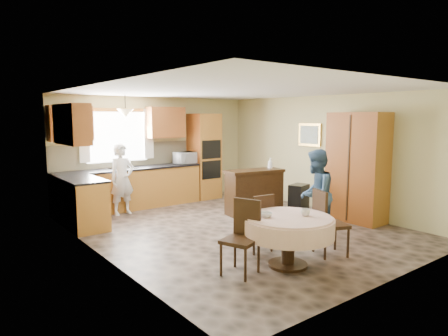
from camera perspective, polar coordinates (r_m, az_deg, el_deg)
name	(u,v)px	position (r m, az deg, el deg)	size (l,w,h in m)	color
floor	(237,229)	(7.42, 1.82, -8.64)	(5.00, 6.00, 0.01)	#6E594D
ceiling	(237,91)	(7.15, 1.90, 11.00)	(5.00, 6.00, 0.01)	white
wall_back	(157,150)	(9.68, -9.51, 2.53)	(5.00, 0.02, 2.50)	tan
wall_front	(395,183)	(5.24, 23.18, -1.93)	(5.00, 0.02, 2.50)	tan
wall_left	(101,173)	(5.93, -17.16, -0.66)	(0.02, 6.00, 2.50)	tan
wall_right	(325,153)	(8.97, 14.30, 2.04)	(0.02, 6.00, 2.50)	tan
window	(117,137)	(9.21, -15.01, 4.33)	(1.40, 0.03, 1.10)	white
curtain_left	(84,136)	(8.90, -19.36, 4.39)	(0.22, 0.02, 1.15)	white
curtain_right	(149,134)	(9.47, -10.70, 4.83)	(0.22, 0.02, 1.15)	white
base_cab_back	(130,189)	(9.14, -13.22, -2.96)	(3.30, 0.60, 0.88)	gold
counter_back	(130,169)	(9.07, -13.31, -0.10)	(3.30, 0.64, 0.04)	black
base_cab_left	(83,204)	(7.84, -19.51, -4.89)	(0.60, 1.20, 0.88)	gold
counter_left	(82,180)	(7.76, -19.65, -1.56)	(0.64, 1.20, 0.04)	black
backsplash	(124,155)	(9.30, -14.09, 1.79)	(3.30, 0.02, 0.55)	tan
wall_cab_left	(70,123)	(8.71, -21.12, 5.97)	(0.85, 0.33, 0.72)	#A35B28
wall_cab_right	(166,122)	(9.57, -8.33, 6.46)	(0.90, 0.33, 0.72)	#A35B28
wall_cab_side	(72,124)	(7.64, -20.95, 5.86)	(0.33, 1.20, 0.72)	#A35B28
oven_tower	(204,156)	(10.03, -2.84, 1.69)	(0.66, 0.62, 2.12)	gold
oven_upper	(212,149)	(9.75, -1.79, 2.66)	(0.56, 0.01, 0.45)	black
oven_lower	(212,170)	(9.81, -1.78, -0.25)	(0.56, 0.01, 0.45)	black
pendant	(125,113)	(8.76, -13.90, 7.63)	(0.36, 0.36, 0.18)	beige
sideboard	(254,193)	(8.46, 4.33, -3.60)	(1.23, 0.51, 0.88)	#32200D
space_heater	(299,198)	(8.78, 10.63, -4.25)	(0.43, 0.30, 0.60)	black
cupboard	(357,167)	(8.19, 18.48, 0.09)	(0.56, 1.11, 2.13)	gold
dining_table	(288,228)	(5.56, 9.18, -8.39)	(1.23, 1.23, 0.70)	#32200D
chair_left	(243,233)	(5.29, 2.74, -9.24)	(0.54, 0.54, 0.97)	#32200D
chair_back	(260,220)	(6.10, 5.10, -7.41)	(0.43, 0.43, 0.89)	#32200D
chair_right	(326,219)	(6.10, 14.39, -7.11)	(0.56, 0.56, 0.98)	#32200D
framed_picture	(310,135)	(9.19, 12.15, 4.66)	(0.06, 0.62, 0.51)	gold
microwave	(185,158)	(9.67, -5.57, 1.46)	(0.50, 0.34, 0.28)	silver
person_sink	(122,179)	(8.59, -14.35, -1.59)	(0.54, 0.36, 1.49)	silver
person_dining	(316,194)	(6.86, 12.94, -3.67)	(0.73, 0.57, 1.51)	#365376
bowl_sideboard	(240,173)	(8.12, 2.26, -0.69)	(0.22, 0.22, 0.05)	#B2B2B2
bottle_sideboard	(270,164)	(8.68, 6.60, 0.53)	(0.11, 0.11, 0.28)	silver
cup_table	(305,212)	(5.58, 11.55, -6.22)	(0.13, 0.13, 0.10)	#B2B2B2
bowl_table	(265,215)	(5.44, 5.92, -6.67)	(0.19, 0.19, 0.06)	#B2B2B2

